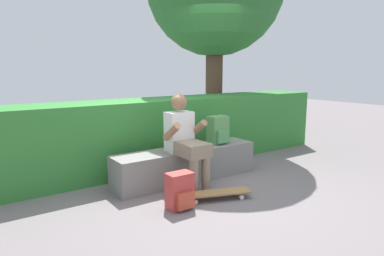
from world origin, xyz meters
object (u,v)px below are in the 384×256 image
object	(u,v)px
person_skater	(185,138)
skateboard_near_person	(217,193)
backpack_on_ground	(180,191)
bench_main	(187,164)
backpack_on_bench	(218,130)

from	to	relation	value
person_skater	skateboard_near_person	distance (m)	0.81
person_skater	backpack_on_ground	distance (m)	0.84
bench_main	backpack_on_bench	xyz separation A→B (m)	(0.54, -0.01, 0.41)
person_skater	skateboard_near_person	xyz separation A→B (m)	(0.05, -0.58, -0.57)
backpack_on_bench	skateboard_near_person	bearing A→B (deg)	-129.86
backpack_on_bench	backpack_on_ground	world-z (taller)	backpack_on_bench
skateboard_near_person	backpack_on_ground	bearing A→B (deg)	176.72
bench_main	backpack_on_bench	bearing A→B (deg)	-1.00
skateboard_near_person	backpack_on_ground	xyz separation A→B (m)	(-0.49, 0.03, 0.12)
skateboard_near_person	backpack_on_bench	bearing A→B (deg)	50.14
skateboard_near_person	backpack_on_bench	distance (m)	1.17
skateboard_near_person	backpack_on_bench	size ratio (longest dim) A/B	2.05
person_skater	backpack_on_ground	bearing A→B (deg)	-128.60
skateboard_near_person	backpack_on_ground	distance (m)	0.51
bench_main	backpack_on_ground	bearing A→B (deg)	-128.33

